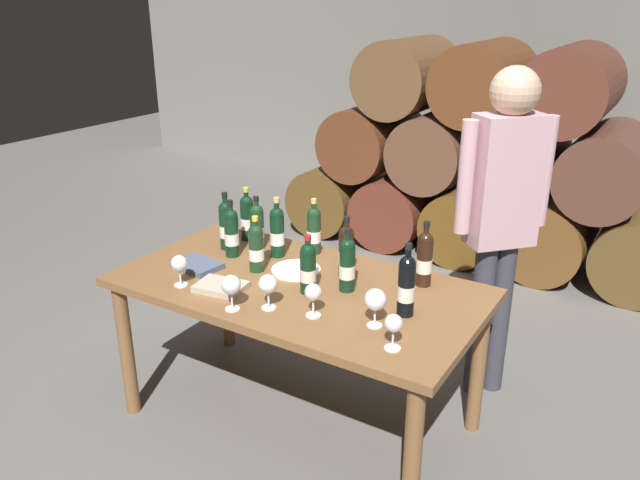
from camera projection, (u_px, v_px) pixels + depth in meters
name	position (u px, v px, depth m)	size (l,w,h in m)	color
ground_plane	(299.00, 419.00, 3.18)	(14.00, 14.00, 0.00)	#66635E
cellar_back_wall	(538.00, 62.00, 5.99)	(10.00, 0.24, 2.80)	slate
barrel_stack	(478.00, 164.00, 4.96)	(3.12, 0.90, 1.69)	brown
dining_table	(298.00, 301.00, 2.93)	(1.70, 0.90, 0.76)	brown
wine_bottle_0	(232.00, 232.00, 3.16)	(0.07, 0.07, 0.30)	black
wine_bottle_1	(226.00, 225.00, 3.25)	(0.07, 0.07, 0.31)	black
wine_bottle_2	(347.00, 264.00, 2.79)	(0.07, 0.07, 0.30)	black
wine_bottle_3	(247.00, 217.00, 3.38)	(0.07, 0.07, 0.29)	black
wine_bottle_4	(256.00, 247.00, 2.99)	(0.07, 0.07, 0.28)	#19381E
wine_bottle_5	(277.00, 231.00, 3.16)	(0.07, 0.07, 0.31)	black
wine_bottle_6	(425.00, 258.00, 2.84)	(0.07, 0.07, 0.31)	black
wine_bottle_7	(314.00, 230.00, 3.20)	(0.07, 0.07, 0.29)	#19381E
wine_bottle_8	(257.00, 226.00, 3.26)	(0.07, 0.07, 0.29)	#19381E
wine_bottle_9	(406.00, 285.00, 2.57)	(0.07, 0.07, 0.32)	black
wine_bottle_10	(346.00, 251.00, 2.93)	(0.07, 0.07, 0.30)	black
wine_bottle_11	(308.00, 268.00, 2.77)	(0.07, 0.07, 0.28)	black
wine_glass_0	(394.00, 325.00, 2.33)	(0.07, 0.07, 0.15)	white
wine_glass_1	(179.00, 264.00, 2.84)	(0.07, 0.07, 0.15)	white
wine_glass_2	(231.00, 286.00, 2.62)	(0.08, 0.08, 0.16)	white
wine_glass_3	(268.00, 285.00, 2.63)	(0.08, 0.08, 0.16)	white
wine_glass_4	(313.00, 293.00, 2.57)	(0.07, 0.07, 0.15)	white
wine_glass_5	(375.00, 300.00, 2.49)	(0.09, 0.09, 0.16)	white
tasting_notebook	(198.00, 265.00, 3.06)	(0.22, 0.16, 0.03)	#4C5670
leather_ledger	(221.00, 287.00, 2.84)	(0.22, 0.16, 0.03)	#B2A893
serving_plate	(296.00, 270.00, 3.02)	(0.24, 0.24, 0.01)	white
sommelier_presenting	(502.00, 207.00, 3.05)	(0.36, 0.38, 1.72)	#383842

